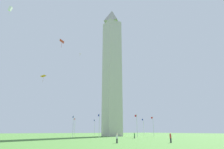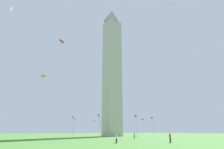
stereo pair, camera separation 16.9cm
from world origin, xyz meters
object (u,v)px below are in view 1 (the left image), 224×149
flagpole_e (73,125)px  kite_yellow_diamond (80,54)px  obelisk_monument (112,67)px  flagpole_ne (75,126)px  flagpole_s (137,125)px  flagpole_se (99,124)px  flagpole_w (143,126)px  flagpole_sw (153,125)px  kite_red_diamond (62,41)px  kite_orange_diamond (43,76)px  flagpole_nw (120,127)px  flagpole_n (95,126)px  person_green_shirt (134,135)px  person_red_shirt (171,138)px  person_white_shirt (117,138)px  kite_white_box (10,9)px

flagpole_e → kite_yellow_diamond: kite_yellow_diamond is taller
obelisk_monument → flagpole_ne: 30.63m
flagpole_s → flagpole_ne: bearing=22.5°
flagpole_se → flagpole_w: size_ratio=1.00×
flagpole_sw → kite_red_diamond: kite_red_diamond is taller
flagpole_ne → kite_orange_diamond: (-24.58, 19.42, 13.59)m
flagpole_se → flagpole_w: same height
flagpole_s → flagpole_sw: bearing=-67.5°
obelisk_monument → flagpole_sw: bearing=-134.8°
kite_red_diamond → flagpole_nw: bearing=-52.3°
flagpole_se → flagpole_s: bearing=-112.5°
flagpole_sw → kite_orange_diamond: kite_orange_diamond is taller
kite_orange_diamond → flagpole_ne: bearing=-38.3°
flagpole_n → person_green_shirt: size_ratio=4.68×
flagpole_w → person_red_shirt: flagpole_w is taller
flagpole_nw → kite_yellow_diamond: (-16.86, 29.12, 26.64)m
flagpole_w → flagpole_se: bearing=112.5°
person_white_shirt → kite_yellow_diamond: size_ratio=1.19×
kite_white_box → kite_yellow_diamond: (17.26, -25.20, -0.46)m
flagpole_ne → person_white_shirt: bearing=168.6°
flagpole_e → person_white_shirt: bearing=172.2°
obelisk_monument → flagpole_ne: size_ratio=7.82×
person_green_shirt → flagpole_sw: bearing=-76.6°
person_green_shirt → kite_white_box: (0.17, 37.03, 30.49)m
kite_orange_diamond → kite_yellow_diamond: size_ratio=1.53×
flagpole_s → kite_red_diamond: size_ratio=3.13×
person_green_shirt → kite_orange_diamond: kite_orange_diamond is taller
flagpole_n → flagpole_nw: bearing=-112.5°
flagpole_se → flagpole_w: (11.86, -28.63, 0.00)m
flagpole_n → person_green_shirt: bearing=172.1°
kite_red_diamond → person_green_shirt: bearing=-98.2°
flagpole_ne → flagpole_sw: same height
flagpole_nw → kite_red_diamond: 55.71m
flagpole_sw → kite_white_box: 61.59m
obelisk_monument → person_red_shirt: (-43.38, 12.85, -28.91)m
person_red_shirt → kite_yellow_diamond: kite_yellow_diamond is taller
flagpole_sw → kite_red_diamond: 46.86m
flagpole_e → kite_yellow_diamond: size_ratio=5.46×
flagpole_w → kite_red_diamond: size_ratio=3.13×
obelisk_monument → flagpole_nw: size_ratio=7.82×
person_green_shirt → flagpole_e: bearing=8.7°
flagpole_w → kite_white_box: size_ratio=3.26×
kite_white_box → kite_yellow_diamond: kite_white_box is taller
obelisk_monument → flagpole_nw: bearing=-44.8°
kite_red_diamond → person_red_shirt: bearing=-147.6°
obelisk_monument → flagpole_e: (0.06, 16.77, -25.60)m
person_white_shirt → person_green_shirt: bearing=12.9°
flagpole_n → flagpole_s: (-33.54, 0.00, 0.00)m
kite_white_box → kite_red_diamond: kite_white_box is taller
flagpole_ne → kite_white_box: (-34.12, 30.60, 27.10)m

